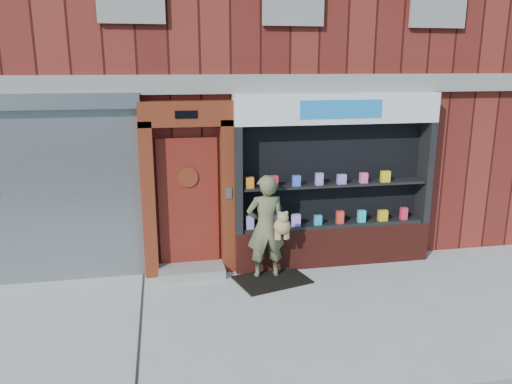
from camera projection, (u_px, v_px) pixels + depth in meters
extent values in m
plane|color=#9E9E99|center=(254.00, 320.00, 6.94)|extent=(80.00, 80.00, 0.00)
cube|color=#571713|center=(207.00, 40.00, 11.65)|extent=(12.00, 8.00, 8.00)
cube|color=gray|center=(232.00, 84.00, 7.98)|extent=(12.00, 0.16, 0.30)
cube|color=gray|center=(45.00, 198.00, 7.89)|extent=(3.00, 0.10, 2.80)
cube|color=slate|center=(34.00, 101.00, 7.46)|extent=(3.10, 0.30, 0.24)
cube|color=#612110|center=(149.00, 201.00, 8.13)|extent=(0.22, 0.28, 2.60)
cube|color=#612110|center=(228.00, 197.00, 8.37)|extent=(0.22, 0.28, 2.60)
cube|color=#612110|center=(186.00, 114.00, 7.90)|extent=(1.50, 0.28, 0.40)
cube|color=black|center=(186.00, 114.00, 7.76)|extent=(0.35, 0.01, 0.12)
cube|color=maroon|center=(189.00, 203.00, 8.38)|extent=(1.00, 0.06, 2.20)
cylinder|color=black|center=(188.00, 177.00, 8.23)|extent=(0.28, 0.02, 0.28)
cylinder|color=#612110|center=(188.00, 177.00, 8.22)|extent=(0.34, 0.02, 0.34)
cube|color=gray|center=(192.00, 271.00, 8.40)|extent=(1.10, 0.55, 0.15)
cube|color=slate|center=(229.00, 193.00, 8.20)|extent=(0.10, 0.02, 0.18)
cube|color=#591C15|center=(332.00, 244.00, 8.88)|extent=(3.50, 0.40, 0.70)
cube|color=black|center=(237.00, 180.00, 8.26)|extent=(0.12, 0.40, 1.80)
cube|color=black|center=(425.00, 172.00, 8.88)|extent=(0.12, 0.40, 1.80)
cube|color=black|center=(331.00, 173.00, 8.75)|extent=(3.30, 0.03, 1.80)
cube|color=black|center=(333.00, 224.00, 8.79)|extent=(3.20, 0.36, 0.06)
cube|color=black|center=(334.00, 184.00, 8.61)|extent=(3.20, 0.36, 0.04)
cube|color=white|center=(337.00, 108.00, 8.28)|extent=(3.50, 0.40, 0.50)
cube|color=#176CB0|center=(342.00, 109.00, 8.09)|extent=(1.40, 0.01, 0.30)
cube|color=#A882EA|center=(250.00, 222.00, 8.40)|extent=(0.14, 0.09, 0.24)
cube|color=#CA8AF8|center=(273.00, 221.00, 8.48)|extent=(0.15, 0.09, 0.22)
cube|color=#AE82EA|center=(296.00, 220.00, 8.55)|extent=(0.16, 0.09, 0.21)
cube|color=#2997CD|center=(318.00, 220.00, 8.63)|extent=(0.13, 0.09, 0.17)
cube|color=red|center=(340.00, 217.00, 8.69)|extent=(0.12, 0.09, 0.22)
cube|color=#27C1C5|center=(361.00, 216.00, 8.77)|extent=(0.13, 0.09, 0.21)
cube|color=gold|center=(383.00, 215.00, 8.84)|extent=(0.16, 0.09, 0.19)
cube|color=#E72849|center=(404.00, 214.00, 8.91)|extent=(0.12, 0.09, 0.22)
cube|color=orange|center=(250.00, 183.00, 8.23)|extent=(0.14, 0.09, 0.18)
cube|color=red|center=(273.00, 181.00, 8.30)|extent=(0.16, 0.09, 0.19)
cube|color=blue|center=(296.00, 181.00, 8.38)|extent=(0.13, 0.09, 0.18)
cube|color=#AB78D8|center=(319.00, 179.00, 8.45)|extent=(0.12, 0.09, 0.21)
cube|color=#9979DA|center=(342.00, 179.00, 8.52)|extent=(0.15, 0.09, 0.17)
cube|color=#FB53A0|center=(364.00, 178.00, 8.59)|extent=(0.13, 0.09, 0.18)
cube|color=yellow|center=(385.00, 176.00, 8.66)|extent=(0.16, 0.09, 0.19)
imported|color=brown|center=(266.00, 227.00, 8.17)|extent=(0.64, 0.42, 1.75)
sphere|color=#957A4A|center=(282.00, 226.00, 8.02)|extent=(0.27, 0.27, 0.27)
sphere|color=#957A4A|center=(283.00, 217.00, 7.94)|extent=(0.18, 0.18, 0.18)
sphere|color=#957A4A|center=(280.00, 213.00, 7.91)|extent=(0.06, 0.06, 0.06)
sphere|color=#957A4A|center=(286.00, 213.00, 7.93)|extent=(0.06, 0.06, 0.06)
cylinder|color=#957A4A|center=(277.00, 235.00, 8.04)|extent=(0.06, 0.06, 0.16)
cylinder|color=#957A4A|center=(288.00, 234.00, 8.07)|extent=(0.06, 0.06, 0.16)
cylinder|color=#957A4A|center=(279.00, 235.00, 8.03)|extent=(0.06, 0.06, 0.16)
cylinder|color=#957A4A|center=(286.00, 234.00, 8.05)|extent=(0.06, 0.06, 0.16)
cube|color=black|center=(272.00, 280.00, 8.22)|extent=(1.31, 1.07, 0.03)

